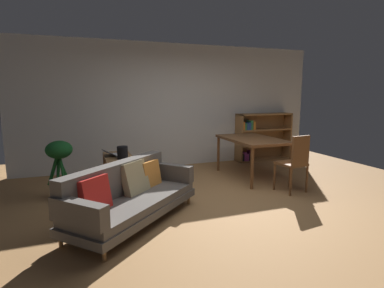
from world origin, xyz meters
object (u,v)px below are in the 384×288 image
at_px(bookshelf, 259,137).
at_px(open_laptop, 116,154).
at_px(desk_speaker, 122,153).
at_px(dining_chair_near, 295,161).
at_px(potted_floor_plant, 60,163).
at_px(fabric_couch, 129,194).
at_px(media_console, 119,173).
at_px(dining_table, 252,142).

bearing_deg(bookshelf, open_laptop, -164.31).
distance_m(desk_speaker, dining_chair_near, 2.85).
bearing_deg(potted_floor_plant, open_laptop, 22.77).
distance_m(fabric_couch, media_console, 1.49).
height_order(media_console, desk_speaker, desk_speaker).
height_order(open_laptop, bookshelf, bookshelf).
bearing_deg(open_laptop, potted_floor_plant, -157.23).
height_order(media_console, bookshelf, bookshelf).
distance_m(open_laptop, bookshelf, 3.69).
height_order(open_laptop, dining_table, dining_table).
bearing_deg(dining_table, media_console, 175.48).
xyz_separation_m(potted_floor_plant, dining_table, (3.44, 0.06, 0.13)).
height_order(media_console, dining_chair_near, dining_chair_near).
xyz_separation_m(fabric_couch, dining_table, (2.58, 1.29, 0.34)).
bearing_deg(fabric_couch, potted_floor_plant, 125.20).
bearing_deg(media_console, dining_chair_near, -25.39).
bearing_deg(fabric_couch, media_console, 88.08).
distance_m(desk_speaker, potted_floor_plant, 0.97).
xyz_separation_m(media_console, open_laptop, (-0.03, 0.12, 0.31)).
relative_size(media_console, potted_floor_plant, 1.16).
distance_m(media_console, bookshelf, 3.71).
xyz_separation_m(open_laptop, dining_table, (2.55, -0.32, 0.12)).
xyz_separation_m(media_console, dining_chair_near, (2.68, -1.27, 0.27)).
distance_m(media_console, potted_floor_plant, 1.00).
distance_m(potted_floor_plant, dining_table, 3.45).
bearing_deg(dining_table, open_laptop, 172.94).
bearing_deg(media_console, potted_floor_plant, -164.39).
bearing_deg(desk_speaker, potted_floor_plant, -177.13).
height_order(fabric_couch, open_laptop, fabric_couch).
relative_size(media_console, open_laptop, 2.44).
height_order(open_laptop, desk_speaker, desk_speaker).
height_order(fabric_couch, media_console, fabric_couch).
bearing_deg(dining_table, potted_floor_plant, -179.04).
height_order(desk_speaker, dining_chair_near, dining_chair_near).
relative_size(desk_speaker, potted_floor_plant, 0.23).
relative_size(dining_chair_near, bookshelf, 0.68).
bearing_deg(dining_chair_near, open_laptop, 152.85).
bearing_deg(fabric_couch, open_laptop, 89.25).
relative_size(potted_floor_plant, bookshelf, 0.65).
height_order(dining_table, bookshelf, bookshelf).
bearing_deg(dining_chair_near, bookshelf, 70.53).
height_order(open_laptop, dining_chair_near, dining_chair_near).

